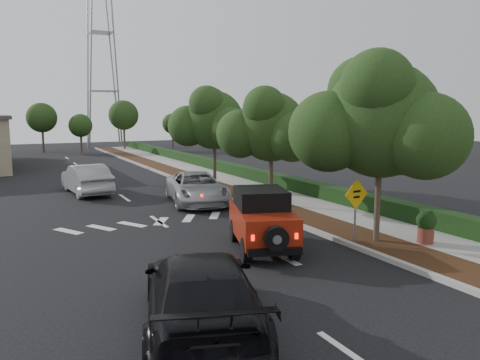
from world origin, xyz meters
TOP-DOWN VIEW (x-y plane):
  - ground at (0.00, 0.00)m, footprint 120.00×120.00m
  - curb at (4.60, 12.00)m, footprint 0.20×70.00m
  - planting_strip at (5.60, 12.00)m, footprint 1.80×70.00m
  - sidewalk at (7.50, 12.00)m, footprint 2.00×70.00m
  - hedge at (8.90, 12.00)m, footprint 0.80×70.00m
  - transmission_tower at (6.00, 48.00)m, footprint 7.00×4.00m
  - street_tree_near at (5.60, -0.50)m, footprint 3.80×3.80m
  - street_tree_mid at (5.60, 6.50)m, footprint 3.20×3.20m
  - street_tree_far at (5.60, 13.00)m, footprint 3.40×3.40m
  - red_jeep at (1.89, 0.84)m, footprint 2.68×4.00m
  - silver_suv_ahead at (2.87, 9.01)m, footprint 3.47×5.80m
  - black_suv_oncoming at (-2.09, -3.71)m, footprint 3.82×5.98m
  - silver_sedan_oncoming at (-1.53, 14.21)m, footprint 2.16×5.07m
  - speed_hump_sign at (4.80, -0.35)m, footprint 1.01×0.11m
  - terracotta_planter at (6.85, -1.47)m, footprint 0.66×0.66m

SIDE VIEW (x-z plane):
  - ground at x=0.00m, z-range 0.00..0.00m
  - transmission_tower at x=6.00m, z-range -14.00..14.00m
  - street_tree_near at x=5.60m, z-range -2.96..2.96m
  - street_tree_mid at x=5.60m, z-range -2.66..2.66m
  - street_tree_far at x=5.60m, z-range -2.81..2.81m
  - planting_strip at x=5.60m, z-range 0.00..0.12m
  - sidewalk at x=7.50m, z-range 0.00..0.12m
  - curb at x=4.60m, z-range 0.00..0.15m
  - hedge at x=8.90m, z-range 0.00..0.80m
  - silver_suv_ahead at x=2.87m, z-range 0.00..1.51m
  - terracotta_planter at x=6.85m, z-range 0.20..1.35m
  - black_suv_oncoming at x=-2.09m, z-range 0.00..1.61m
  - silver_sedan_oncoming at x=-1.53m, z-range 0.00..1.62m
  - red_jeep at x=1.89m, z-range 0.02..1.97m
  - speed_hump_sign at x=4.80m, z-range 0.41..2.56m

